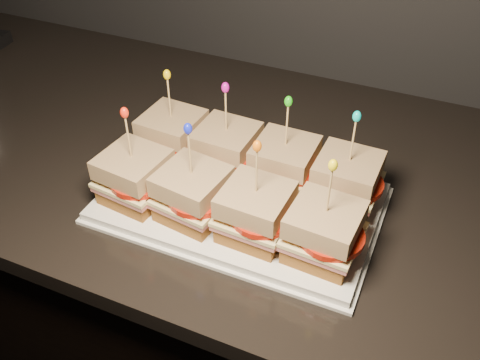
% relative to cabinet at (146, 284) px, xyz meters
% --- Properties ---
extents(cabinet, '(2.59, 0.66, 0.86)m').
position_rel_cabinet_xyz_m(cabinet, '(0.00, 0.00, 0.00)').
color(cabinet, black).
rests_on(cabinet, ground).
extents(granite_slab, '(2.63, 0.70, 0.03)m').
position_rel_cabinet_xyz_m(granite_slab, '(0.00, 0.00, 0.45)').
color(granite_slab, black).
rests_on(granite_slab, cabinet).
extents(platter, '(0.42, 0.26, 0.02)m').
position_rel_cabinet_xyz_m(platter, '(0.30, -0.12, 0.47)').
color(platter, white).
rests_on(platter, granite_slab).
extents(platter_rim, '(0.43, 0.27, 0.01)m').
position_rel_cabinet_xyz_m(platter_rim, '(0.30, -0.12, 0.47)').
color(platter_rim, white).
rests_on(platter_rim, granite_slab).
extents(sandwich_0_bread_bot, '(0.09, 0.09, 0.02)m').
position_rel_cabinet_xyz_m(sandwich_0_bread_bot, '(0.16, -0.06, 0.49)').
color(sandwich_0_bread_bot, brown).
rests_on(sandwich_0_bread_bot, platter).
extents(sandwich_0_ham, '(0.10, 0.10, 0.01)m').
position_rel_cabinet_xyz_m(sandwich_0_ham, '(0.16, -0.06, 0.51)').
color(sandwich_0_ham, '#B75659').
rests_on(sandwich_0_ham, sandwich_0_bread_bot).
extents(sandwich_0_cheese, '(0.11, 0.10, 0.01)m').
position_rel_cabinet_xyz_m(sandwich_0_cheese, '(0.16, -0.06, 0.52)').
color(sandwich_0_cheese, '#F0E094').
rests_on(sandwich_0_cheese, sandwich_0_ham).
extents(sandwich_0_tomato, '(0.09, 0.09, 0.01)m').
position_rel_cabinet_xyz_m(sandwich_0_tomato, '(0.17, -0.06, 0.53)').
color(sandwich_0_tomato, red).
rests_on(sandwich_0_tomato, sandwich_0_cheese).
extents(sandwich_0_bread_top, '(0.10, 0.10, 0.03)m').
position_rel_cabinet_xyz_m(sandwich_0_bread_top, '(0.16, -0.06, 0.55)').
color(sandwich_0_bread_top, brown).
rests_on(sandwich_0_bread_top, sandwich_0_tomato).
extents(sandwich_0_pick, '(0.00, 0.00, 0.09)m').
position_rel_cabinet_xyz_m(sandwich_0_pick, '(0.16, -0.06, 0.59)').
color(sandwich_0_pick, tan).
rests_on(sandwich_0_pick, sandwich_0_bread_top).
extents(sandwich_0_frill, '(0.01, 0.01, 0.02)m').
position_rel_cabinet_xyz_m(sandwich_0_frill, '(0.16, -0.06, 0.64)').
color(sandwich_0_frill, '#EAC006').
rests_on(sandwich_0_frill, sandwich_0_pick).
extents(sandwich_1_bread_bot, '(0.09, 0.09, 0.02)m').
position_rel_cabinet_xyz_m(sandwich_1_bread_bot, '(0.25, -0.06, 0.49)').
color(sandwich_1_bread_bot, brown).
rests_on(sandwich_1_bread_bot, platter).
extents(sandwich_1_ham, '(0.10, 0.10, 0.01)m').
position_rel_cabinet_xyz_m(sandwich_1_ham, '(0.25, -0.06, 0.51)').
color(sandwich_1_ham, '#B75659').
rests_on(sandwich_1_ham, sandwich_1_bread_bot).
extents(sandwich_1_cheese, '(0.10, 0.10, 0.01)m').
position_rel_cabinet_xyz_m(sandwich_1_cheese, '(0.25, -0.06, 0.52)').
color(sandwich_1_cheese, '#F0E094').
rests_on(sandwich_1_cheese, sandwich_1_ham).
extents(sandwich_1_tomato, '(0.09, 0.09, 0.01)m').
position_rel_cabinet_xyz_m(sandwich_1_tomato, '(0.27, -0.06, 0.53)').
color(sandwich_1_tomato, red).
rests_on(sandwich_1_tomato, sandwich_1_cheese).
extents(sandwich_1_bread_top, '(0.09, 0.09, 0.03)m').
position_rel_cabinet_xyz_m(sandwich_1_bread_top, '(0.25, -0.06, 0.55)').
color(sandwich_1_bread_top, brown).
rests_on(sandwich_1_bread_top, sandwich_1_tomato).
extents(sandwich_1_pick, '(0.00, 0.00, 0.09)m').
position_rel_cabinet_xyz_m(sandwich_1_pick, '(0.25, -0.06, 0.59)').
color(sandwich_1_pick, tan).
rests_on(sandwich_1_pick, sandwich_1_bread_top).
extents(sandwich_1_frill, '(0.01, 0.01, 0.02)m').
position_rel_cabinet_xyz_m(sandwich_1_frill, '(0.25, -0.06, 0.64)').
color(sandwich_1_frill, '#C00EA0').
rests_on(sandwich_1_frill, sandwich_1_pick).
extents(sandwich_2_bread_bot, '(0.09, 0.09, 0.02)m').
position_rel_cabinet_xyz_m(sandwich_2_bread_bot, '(0.35, -0.06, 0.49)').
color(sandwich_2_bread_bot, brown).
rests_on(sandwich_2_bread_bot, platter).
extents(sandwich_2_ham, '(0.10, 0.10, 0.01)m').
position_rel_cabinet_xyz_m(sandwich_2_ham, '(0.35, -0.06, 0.51)').
color(sandwich_2_ham, '#B75659').
rests_on(sandwich_2_ham, sandwich_2_bread_bot).
extents(sandwich_2_cheese, '(0.10, 0.10, 0.01)m').
position_rel_cabinet_xyz_m(sandwich_2_cheese, '(0.35, -0.06, 0.52)').
color(sandwich_2_cheese, '#F0E094').
rests_on(sandwich_2_cheese, sandwich_2_ham).
extents(sandwich_2_tomato, '(0.09, 0.09, 0.01)m').
position_rel_cabinet_xyz_m(sandwich_2_tomato, '(0.37, -0.06, 0.53)').
color(sandwich_2_tomato, red).
rests_on(sandwich_2_tomato, sandwich_2_cheese).
extents(sandwich_2_bread_top, '(0.09, 0.09, 0.03)m').
position_rel_cabinet_xyz_m(sandwich_2_bread_top, '(0.35, -0.06, 0.55)').
color(sandwich_2_bread_top, brown).
rests_on(sandwich_2_bread_top, sandwich_2_tomato).
extents(sandwich_2_pick, '(0.00, 0.00, 0.09)m').
position_rel_cabinet_xyz_m(sandwich_2_pick, '(0.35, -0.06, 0.59)').
color(sandwich_2_pick, tan).
rests_on(sandwich_2_pick, sandwich_2_bread_top).
extents(sandwich_2_frill, '(0.01, 0.01, 0.02)m').
position_rel_cabinet_xyz_m(sandwich_2_frill, '(0.35, -0.06, 0.64)').
color(sandwich_2_frill, '#1EB213').
rests_on(sandwich_2_frill, sandwich_2_pick).
extents(sandwich_3_bread_bot, '(0.09, 0.09, 0.02)m').
position_rel_cabinet_xyz_m(sandwich_3_bread_bot, '(0.45, -0.06, 0.49)').
color(sandwich_3_bread_bot, brown).
rests_on(sandwich_3_bread_bot, platter).
extents(sandwich_3_ham, '(0.10, 0.10, 0.01)m').
position_rel_cabinet_xyz_m(sandwich_3_ham, '(0.45, -0.06, 0.51)').
color(sandwich_3_ham, '#B75659').
rests_on(sandwich_3_ham, sandwich_3_bread_bot).
extents(sandwich_3_cheese, '(0.10, 0.10, 0.01)m').
position_rel_cabinet_xyz_m(sandwich_3_cheese, '(0.45, -0.06, 0.52)').
color(sandwich_3_cheese, '#F0E094').
rests_on(sandwich_3_cheese, sandwich_3_ham).
extents(sandwich_3_tomato, '(0.09, 0.09, 0.01)m').
position_rel_cabinet_xyz_m(sandwich_3_tomato, '(0.46, -0.06, 0.53)').
color(sandwich_3_tomato, red).
rests_on(sandwich_3_tomato, sandwich_3_cheese).
extents(sandwich_3_bread_top, '(0.09, 0.09, 0.03)m').
position_rel_cabinet_xyz_m(sandwich_3_bread_top, '(0.45, -0.06, 0.55)').
color(sandwich_3_bread_top, brown).
rests_on(sandwich_3_bread_top, sandwich_3_tomato).
extents(sandwich_3_pick, '(0.00, 0.00, 0.09)m').
position_rel_cabinet_xyz_m(sandwich_3_pick, '(0.45, -0.06, 0.59)').
color(sandwich_3_pick, tan).
rests_on(sandwich_3_pick, sandwich_3_bread_top).
extents(sandwich_3_frill, '(0.01, 0.01, 0.02)m').
position_rel_cabinet_xyz_m(sandwich_3_frill, '(0.45, -0.06, 0.64)').
color(sandwich_3_frill, '#03CBC2').
rests_on(sandwich_3_frill, sandwich_3_pick).
extents(sandwich_4_bread_bot, '(0.10, 0.10, 0.02)m').
position_rel_cabinet_xyz_m(sandwich_4_bread_bot, '(0.16, -0.18, 0.49)').
color(sandwich_4_bread_bot, brown).
rests_on(sandwich_4_bread_bot, platter).
extents(sandwich_4_ham, '(0.11, 0.10, 0.01)m').
position_rel_cabinet_xyz_m(sandwich_4_ham, '(0.16, -0.18, 0.51)').
color(sandwich_4_ham, '#B75659').
rests_on(sandwich_4_ham, sandwich_4_bread_bot).
extents(sandwich_4_cheese, '(0.11, 0.11, 0.01)m').
position_rel_cabinet_xyz_m(sandwich_4_cheese, '(0.16, -0.18, 0.52)').
color(sandwich_4_cheese, '#F0E094').
rests_on(sandwich_4_cheese, sandwich_4_ham).
extents(sandwich_4_tomato, '(0.09, 0.09, 0.01)m').
position_rel_cabinet_xyz_m(sandwich_4_tomato, '(0.17, -0.18, 0.53)').
color(sandwich_4_tomato, red).
rests_on(sandwich_4_tomato, sandwich_4_cheese).
extents(sandwich_4_bread_top, '(0.10, 0.10, 0.03)m').
position_rel_cabinet_xyz_m(sandwich_4_bread_top, '(0.16, -0.18, 0.55)').
color(sandwich_4_bread_top, brown).
rests_on(sandwich_4_bread_top, sandwich_4_tomato).
extents(sandwich_4_pick, '(0.00, 0.00, 0.09)m').
position_rel_cabinet_xyz_m(sandwich_4_pick, '(0.16, -0.18, 0.59)').
color(sandwich_4_pick, tan).
rests_on(sandwich_4_pick, sandwich_4_bread_top).
extents(sandwich_4_frill, '(0.01, 0.01, 0.02)m').
position_rel_cabinet_xyz_m(sandwich_4_frill, '(0.16, -0.18, 0.64)').
color(sandwich_4_frill, red).
rests_on(sandwich_4_frill, sandwich_4_pick).
extents(sandwich_5_bread_bot, '(0.10, 0.10, 0.02)m').
position_rel_cabinet_xyz_m(sandwich_5_bread_bot, '(0.25, -0.18, 0.49)').
color(sandwich_5_bread_bot, brown).
rests_on(sandwich_5_bread_bot, platter).
extents(sandwich_5_ham, '(0.11, 0.11, 0.01)m').
position_rel_cabinet_xyz_m(sandwich_5_ham, '(0.25, -0.18, 0.51)').
color(sandwich_5_ham, '#B75659').
rests_on(sandwich_5_ham, sandwich_5_bread_bot).
extents(sandwich_5_cheese, '(0.11, 0.11, 0.01)m').
position_rel_cabinet_xyz_m(sandwich_5_cheese, '(0.25, -0.18, 0.52)').
color(sandwich_5_cheese, '#F0E094').
rests_on(sandwich_5_cheese, sandwich_5_ham).
extents(sandwich_5_tomato, '(0.09, 0.09, 0.01)m').
position_rel_cabinet_xyz_m(sandwich_5_tomato, '(0.27, -0.18, 0.53)').
color(sandwich_5_tomato, red).
rests_on(sandwich_5_tomato, sandwich_5_cheese).
extents(sandwich_5_bread_top, '(0.10, 0.10, 0.03)m').
position_rel_cabinet_xyz_m(sandwich_5_bread_top, '(0.25, -0.18, 0.55)').
color(sandwich_5_bread_top, brown).
rests_on(sandwich_5_bread_top, sandwich_5_tomato).
extents(sandwich_5_pick, '(0.00, 0.00, 0.09)m').
position_rel_cabinet_xyz_m(sandwich_5_pick, '(0.25, -0.18, 0.59)').
color(sandwich_5_pick, tan).
rests_on(sandwich_5_pick, sandwich_5_bread_top).
extents(sandwich_5_frill, '(0.01, 0.01, 0.02)m').
position_rel_cabinet_xyz_m(sandwich_5_frill, '(0.25, -0.18, 0.64)').
color(sandwich_5_frill, '#1421D7').
rests_on(sandwich_5_frill, sandwich_5_pick).
extents(sandwich_6_bread_bot, '(0.09, 0.09, 0.02)m').
position_rel_cabinet_xyz_m(sandwich_6_bread_bot, '(0.35, -0.18, 0.49)').
color(sandwich_6_bread_bot, brown).
rests_on(sandwich_6_bread_bot, platter).
extents(sandwich_6_ham, '(0.10, 0.10, 0.01)m').
position_rel_cabinet_xyz_m(sandwich_6_ham, '(0.35, -0.18, 0.51)').
color(sandwich_6_ham, '#B75659').
rests_on(sandwich_6_ham, sandwich_6_bread_bot).
extents(sandwich_6_cheese, '(0.10, 0.10, 0.01)m').
position_rel_cabinet_xyz_m(sandwich_6_cheese, '(0.35, -0.18, 0.52)').
color(sandwich_6_cheese, '#F0E094').
rests_on(sandwich_6_cheese, sandwich_6_ham).
extents(sandwich_6_tomato, '(0.09, 0.09, 0.01)m').
position_rel_cabinet_xyz_m(sandwich_6_tomato, '(0.37, -0.18, 0.53)').
color(sandwich_6_tomato, red).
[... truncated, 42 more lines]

